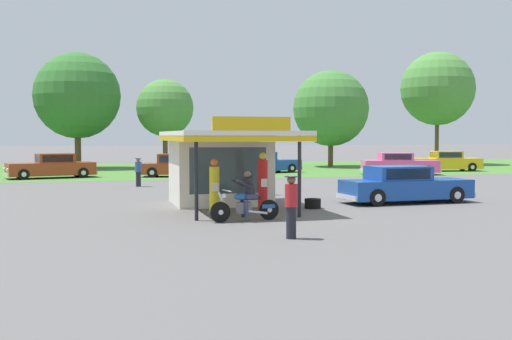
% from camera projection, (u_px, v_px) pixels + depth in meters
% --- Properties ---
extents(ground_plane, '(300.00, 300.00, 0.00)m').
position_uv_depth(ground_plane, '(288.00, 215.00, 21.52)').
color(ground_plane, '#5B5959').
extents(grass_verge_strip, '(120.00, 24.00, 0.01)m').
position_uv_depth(grass_verge_strip, '(173.00, 169.00, 50.50)').
color(grass_verge_strip, '#477A33').
rests_on(grass_verge_strip, ground).
extents(service_station_kiosk, '(4.32, 7.02, 3.28)m').
position_uv_depth(service_station_kiosk, '(222.00, 162.00, 24.72)').
color(service_station_kiosk, silver).
rests_on(service_station_kiosk, ground).
extents(gas_pump_nearside, '(0.44, 0.44, 1.90)m').
position_uv_depth(gas_pump_nearside, '(214.00, 189.00, 21.76)').
color(gas_pump_nearside, slate).
rests_on(gas_pump_nearside, ground).
extents(gas_pump_offside, '(0.44, 0.44, 2.11)m').
position_uv_depth(gas_pump_offside, '(263.00, 185.00, 22.19)').
color(gas_pump_offside, slate).
rests_on(gas_pump_offside, ground).
extents(motorcycle_with_rider, '(2.29, 0.72, 1.58)m').
position_uv_depth(motorcycle_with_rider, '(246.00, 200.00, 20.06)').
color(motorcycle_with_rider, black).
rests_on(motorcycle_with_rider, ground).
extents(featured_classic_sedan, '(5.46, 2.10, 1.47)m').
position_uv_depth(featured_classic_sedan, '(404.00, 186.00, 25.52)').
color(featured_classic_sedan, '#19479E').
rests_on(featured_classic_sedan, ground).
extents(parked_car_back_row_centre, '(5.49, 2.99, 1.50)m').
position_uv_depth(parked_car_back_row_centre, '(399.00, 165.00, 43.65)').
color(parked_car_back_row_centre, '#E55993').
rests_on(parked_car_back_row_centre, ground).
extents(parked_car_back_row_far_right, '(5.73, 3.18, 1.54)m').
position_uv_depth(parked_car_back_row_far_right, '(52.00, 167.00, 40.29)').
color(parked_car_back_row_far_right, '#993819').
rests_on(parked_car_back_row_far_right, ground).
extents(parked_car_back_row_centre_right, '(5.19, 2.96, 1.49)m').
position_uv_depth(parked_car_back_row_centre_right, '(178.00, 166.00, 41.52)').
color(parked_car_back_row_centre_right, '#993819').
rests_on(parked_car_back_row_centre_right, ground).
extents(parked_car_back_row_right, '(5.83, 3.35, 1.50)m').
position_uv_depth(parked_car_back_row_right, '(263.00, 163.00, 45.83)').
color(parked_car_back_row_right, '#19479E').
rests_on(parked_car_back_row_right, ground).
extents(parked_car_second_row_spare, '(5.72, 2.60, 1.50)m').
position_uv_depth(parked_car_second_row_spare, '(444.00, 162.00, 48.12)').
color(parked_car_second_row_spare, gold).
rests_on(parked_car_second_row_spare, ground).
extents(bystander_strolling_foreground, '(0.34, 0.34, 1.51)m').
position_uv_depth(bystander_strolling_foreground, '(138.00, 171.00, 33.54)').
color(bystander_strolling_foreground, black).
rests_on(bystander_strolling_foreground, ground).
extents(bystander_admiring_sedan, '(0.34, 0.34, 1.53)m').
position_uv_depth(bystander_admiring_sedan, '(263.00, 177.00, 28.84)').
color(bystander_admiring_sedan, brown).
rests_on(bystander_admiring_sedan, ground).
extents(bystander_chatting_near_pumps, '(0.36, 0.36, 1.65)m').
position_uv_depth(bystander_chatting_near_pumps, '(291.00, 205.00, 16.62)').
color(bystander_chatting_near_pumps, black).
rests_on(bystander_chatting_near_pumps, ground).
extents(tree_oak_far_right, '(6.77, 6.77, 10.39)m').
position_uv_depth(tree_oak_far_right, '(438.00, 89.00, 59.04)').
color(tree_oak_far_right, brown).
rests_on(tree_oak_far_right, ground).
extents(tree_oak_left, '(6.47, 6.47, 8.23)m').
position_uv_depth(tree_oak_left, '(331.00, 108.00, 54.52)').
color(tree_oak_left, brown).
rests_on(tree_oak_left, ground).
extents(tree_oak_centre, '(6.95, 6.95, 9.37)m').
position_uv_depth(tree_oak_centre, '(77.00, 96.00, 51.68)').
color(tree_oak_centre, brown).
rests_on(tree_oak_centre, ground).
extents(tree_oak_far_left, '(4.77, 4.77, 7.36)m').
position_uv_depth(tree_oak_far_left, '(165.00, 108.00, 53.37)').
color(tree_oak_far_left, brown).
rests_on(tree_oak_far_left, ground).
extents(spare_tire_stack, '(0.60, 0.60, 0.36)m').
position_uv_depth(spare_tire_stack, '(313.00, 203.00, 23.57)').
color(spare_tire_stack, black).
rests_on(spare_tire_stack, ground).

